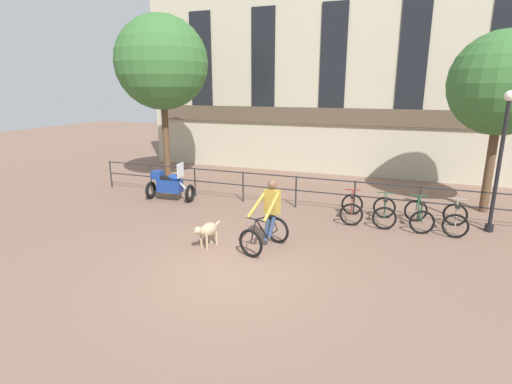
% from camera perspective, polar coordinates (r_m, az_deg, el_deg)
% --- Properties ---
extents(ground_plane, '(60.00, 60.00, 0.00)m').
position_cam_1_polar(ground_plane, '(8.67, -3.73, -11.63)').
color(ground_plane, '#7A5B4C').
extents(canal_railing, '(15.05, 0.05, 1.05)m').
position_cam_1_polar(canal_railing, '(13.05, 5.75, 0.81)').
color(canal_railing, '#232326').
rests_on(canal_railing, ground_plane).
extents(building_facade, '(18.00, 0.72, 8.71)m').
position_cam_1_polar(building_facade, '(18.32, 11.06, 16.10)').
color(building_facade, '#BCB299').
rests_on(building_facade, ground_plane).
extents(cyclist_with_bike, '(0.98, 1.31, 1.70)m').
position_cam_1_polar(cyclist_with_bike, '(9.69, 1.72, -3.79)').
color(cyclist_with_bike, black).
rests_on(cyclist_with_bike, ground_plane).
extents(dog, '(0.42, 0.93, 0.63)m').
position_cam_1_polar(dog, '(9.93, -6.98, -5.46)').
color(dog, tan).
rests_on(dog, ground_plane).
extents(parked_motorcycle, '(1.68, 0.74, 1.35)m').
position_cam_1_polar(parked_motorcycle, '(14.14, -12.28, 1.03)').
color(parked_motorcycle, black).
rests_on(parked_motorcycle, ground_plane).
extents(parked_bicycle_near_lamp, '(0.78, 1.18, 0.86)m').
position_cam_1_polar(parked_bicycle_near_lamp, '(12.17, 13.52, -2.28)').
color(parked_bicycle_near_lamp, black).
rests_on(parked_bicycle_near_lamp, ground_plane).
extents(parked_bicycle_mid_left, '(0.73, 1.15, 0.86)m').
position_cam_1_polar(parked_bicycle_mid_left, '(12.10, 17.87, -2.70)').
color(parked_bicycle_mid_left, black).
rests_on(parked_bicycle_mid_left, ground_plane).
extents(parked_bicycle_mid_right, '(0.81, 1.19, 0.86)m').
position_cam_1_polar(parked_bicycle_mid_right, '(12.10, 22.24, -3.10)').
color(parked_bicycle_mid_right, black).
rests_on(parked_bicycle_mid_right, ground_plane).
extents(parked_bicycle_far_end, '(0.75, 1.16, 0.86)m').
position_cam_1_polar(parked_bicycle_far_end, '(12.17, 26.59, -3.49)').
color(parked_bicycle_far_end, black).
rests_on(parked_bicycle_far_end, ground_plane).
extents(street_lamp, '(0.28, 0.28, 3.77)m').
position_cam_1_polar(street_lamp, '(12.28, 31.57, 4.57)').
color(street_lamp, black).
rests_on(street_lamp, ground_plane).
extents(tree_canalside_left, '(3.57, 3.57, 6.52)m').
position_cam_1_polar(tree_canalside_left, '(16.50, -13.33, 17.48)').
color(tree_canalside_left, brown).
rests_on(tree_canalside_left, ground_plane).
extents(tree_canalside_right, '(3.05, 3.05, 5.47)m').
position_cam_1_polar(tree_canalside_right, '(14.13, 31.73, 12.99)').
color(tree_canalside_right, brown).
rests_on(tree_canalside_right, ground_plane).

